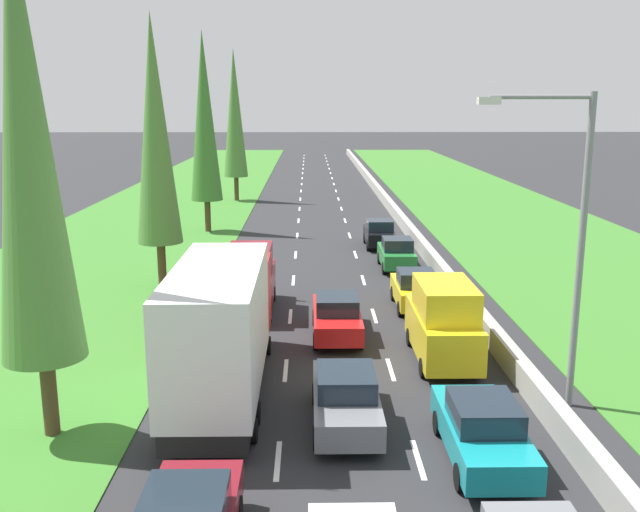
% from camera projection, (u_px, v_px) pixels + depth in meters
% --- Properties ---
extents(ground_plane, '(300.00, 300.00, 0.00)m').
position_uv_depth(ground_plane, '(320.00, 204.00, 61.38)').
color(ground_plane, '#28282B').
rests_on(ground_plane, ground).
extents(grass_verge_left, '(14.00, 140.00, 0.04)m').
position_uv_depth(grass_verge_left, '(175.00, 204.00, 61.18)').
color(grass_verge_left, '#387528').
rests_on(grass_verge_left, ground).
extents(grass_verge_right, '(14.00, 140.00, 0.04)m').
position_uv_depth(grass_verge_right, '(483.00, 203.00, 61.59)').
color(grass_verge_right, '#387528').
rests_on(grass_verge_right, ground).
extents(median_barrier, '(0.44, 120.00, 0.85)m').
position_uv_depth(median_barrier, '(385.00, 199.00, 61.37)').
color(median_barrier, '#9E9B93').
rests_on(median_barrier, ground).
extents(lane_markings, '(3.64, 116.00, 0.01)m').
position_uv_depth(lane_markings, '(320.00, 204.00, 61.37)').
color(lane_markings, white).
rests_on(lane_markings, ground).
extents(grey_sedan_centre_lane, '(1.82, 4.50, 1.64)m').
position_uv_depth(grey_sedan_centre_lane, '(346.00, 398.00, 19.14)').
color(grey_sedan_centre_lane, slate).
rests_on(grey_sedan_centre_lane, ground).
extents(teal_sedan_right_lane, '(1.82, 4.50, 1.64)m').
position_uv_depth(teal_sedan_right_lane, '(482.00, 430.00, 17.27)').
color(teal_sedan_right_lane, teal).
rests_on(teal_sedan_right_lane, ground).
extents(red_sedan_centre_lane, '(1.82, 4.50, 1.64)m').
position_uv_depth(red_sedan_centre_lane, '(337.00, 316.00, 26.45)').
color(red_sedan_centre_lane, red).
rests_on(red_sedan_centre_lane, ground).
extents(yellow_van_right_lane, '(1.96, 4.90, 2.82)m').
position_uv_depth(yellow_van_right_lane, '(443.00, 322.00, 23.81)').
color(yellow_van_right_lane, yellow).
rests_on(yellow_van_right_lane, ground).
extents(yellow_hatchback_right_lane, '(1.74, 3.90, 1.72)m').
position_uv_depth(yellow_hatchback_right_lane, '(415.00, 290.00, 30.10)').
color(yellow_hatchback_right_lane, yellow).
rests_on(yellow_hatchback_right_lane, ground).
extents(green_hatchback_right_lane, '(1.74, 3.90, 1.72)m').
position_uv_depth(green_hatchback_right_lane, '(397.00, 254.00, 37.22)').
color(green_hatchback_right_lane, '#237A33').
rests_on(green_hatchback_right_lane, ground).
extents(white_box_truck_left_lane, '(2.46, 9.40, 4.18)m').
position_uv_depth(white_box_truck_left_lane, '(222.00, 326.00, 20.88)').
color(white_box_truck_left_lane, black).
rests_on(white_box_truck_left_lane, ground).
extents(maroon_van_left_lane, '(1.96, 4.90, 2.82)m').
position_uv_depth(maroon_van_left_lane, '(250.00, 279.00, 29.56)').
color(maroon_van_left_lane, maroon).
rests_on(maroon_van_left_lane, ground).
extents(black_hatchback_right_lane, '(1.74, 3.90, 1.72)m').
position_uv_depth(black_hatchback_right_lane, '(379.00, 234.00, 42.89)').
color(black_hatchback_right_lane, black).
rests_on(black_hatchback_right_lane, ground).
extents(poplar_tree_nearest, '(2.14, 2.14, 13.59)m').
position_uv_depth(poplar_tree_nearest, '(27.00, 139.00, 17.09)').
color(poplar_tree_nearest, '#4C3823').
rests_on(poplar_tree_nearest, ground).
extents(poplar_tree_second, '(2.12, 2.12, 12.74)m').
position_uv_depth(poplar_tree_second, '(155.00, 131.00, 32.17)').
color(poplar_tree_second, '#4C3823').
rests_on(poplar_tree_second, ground).
extents(poplar_tree_third, '(2.13, 2.13, 13.37)m').
position_uv_depth(poplar_tree_third, '(204.00, 117.00, 46.52)').
color(poplar_tree_third, '#4C3823').
rests_on(poplar_tree_third, ground).
extents(poplar_tree_fourth, '(2.13, 2.13, 13.33)m').
position_uv_depth(poplar_tree_fourth, '(235.00, 114.00, 61.57)').
color(poplar_tree_fourth, '#4C3823').
rests_on(poplar_tree_fourth, ground).
extents(street_light_mast, '(3.20, 0.28, 9.00)m').
position_uv_depth(street_light_mast, '(570.00, 230.00, 19.47)').
color(street_light_mast, gray).
rests_on(street_light_mast, ground).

